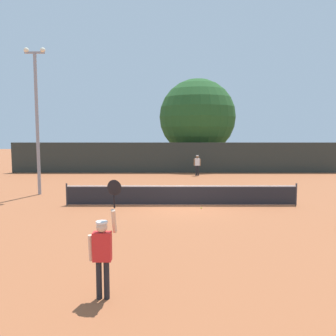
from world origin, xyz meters
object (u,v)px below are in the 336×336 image
Objects in this scene: player_receiving at (197,163)px; large_tree at (197,117)px; parked_car_near at (193,158)px; light_pole at (36,112)px; player_serving at (102,248)px; tennis_ball at (201,208)px.

player_receiving is 0.19× the size of large_tree.
player_receiving is 8.95m from parked_car_near.
large_tree reaches higher than light_pole.
player_receiving is (3.76, 21.57, -0.09)m from player_serving.
large_tree reaches higher than player_receiving.
large_tree is (10.22, 15.25, 0.41)m from light_pole.
tennis_ball is (-0.86, -12.73, -0.98)m from player_receiving.
large_tree reaches higher than tennis_ball.
light_pole is 18.37m from large_tree.
large_tree is at bearing -81.07° from parked_car_near.
tennis_ball is (2.90, 8.84, -1.07)m from player_serving.
player_receiving is at bearing -94.56° from large_tree.
light_pole is at bearing -112.86° from parked_car_near.
light_pole is at bearing -123.83° from large_tree.
parked_car_near reaches higher than player_receiving.
tennis_ball is 0.02× the size of parked_car_near.
player_receiving is at bearing 42.52° from light_pole.
large_tree reaches higher than player_serving.
tennis_ball is 10.68m from light_pole.
player_receiving is at bearing 80.11° from player_serving.
player_serving is 9.37m from tennis_ball.
player_serving is at bearing -91.07° from parked_car_near.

